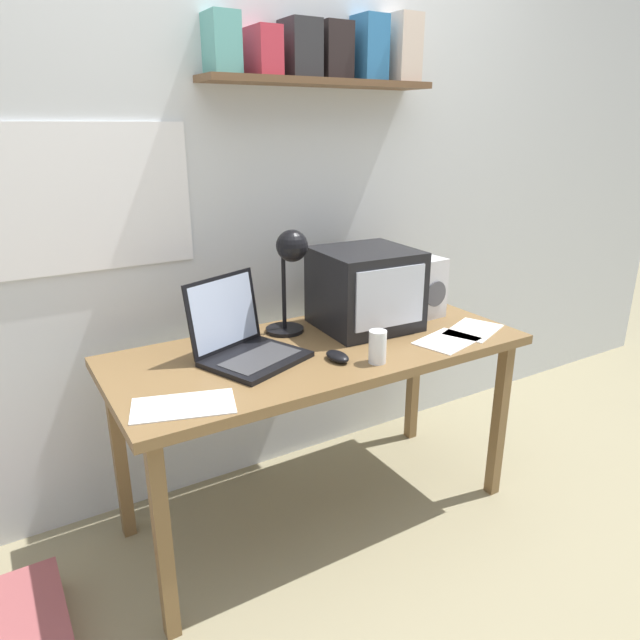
{
  "coord_description": "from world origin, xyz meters",
  "views": [
    {
      "loc": [
        -1.01,
        -1.66,
        1.49
      ],
      "look_at": [
        0.0,
        0.0,
        0.82
      ],
      "focal_mm": 32.0,
      "sensor_mm": 36.0,
      "label": 1
    }
  ],
  "objects_px": {
    "printed_handout": "(473,330)",
    "loose_paper_near_monitor": "(447,341)",
    "laptop": "(242,339)",
    "open_notebook": "(183,406)",
    "crt_monitor": "(365,289)",
    "desk_lamp": "(290,262)",
    "corner_desk": "(320,363)",
    "juice_glass": "(377,348)",
    "computer_mouse": "(337,356)",
    "space_heater": "(427,288)"
  },
  "relations": [
    {
      "from": "laptop",
      "to": "juice_glass",
      "type": "xyz_separation_m",
      "value": [
        0.37,
        -0.28,
        -0.02
      ]
    },
    {
      "from": "computer_mouse",
      "to": "loose_paper_near_monitor",
      "type": "distance_m",
      "value": 0.45
    },
    {
      "from": "juice_glass",
      "to": "loose_paper_near_monitor",
      "type": "height_order",
      "value": "juice_glass"
    },
    {
      "from": "laptop",
      "to": "computer_mouse",
      "type": "height_order",
      "value": "laptop"
    },
    {
      "from": "loose_paper_near_monitor",
      "to": "laptop",
      "type": "bearing_deg",
      "value": 160.22
    },
    {
      "from": "juice_glass",
      "to": "desk_lamp",
      "type": "bearing_deg",
      "value": 108.34
    },
    {
      "from": "corner_desk",
      "to": "loose_paper_near_monitor",
      "type": "bearing_deg",
      "value": -25.92
    },
    {
      "from": "computer_mouse",
      "to": "loose_paper_near_monitor",
      "type": "xyz_separation_m",
      "value": [
        0.45,
        -0.06,
        -0.01
      ]
    },
    {
      "from": "laptop",
      "to": "printed_handout",
      "type": "distance_m",
      "value": 0.92
    },
    {
      "from": "laptop",
      "to": "desk_lamp",
      "type": "distance_m",
      "value": 0.34
    },
    {
      "from": "laptop",
      "to": "space_heater",
      "type": "distance_m",
      "value": 0.84
    },
    {
      "from": "laptop",
      "to": "loose_paper_near_monitor",
      "type": "bearing_deg",
      "value": -41.2
    },
    {
      "from": "desk_lamp",
      "to": "space_heater",
      "type": "distance_m",
      "value": 0.62
    },
    {
      "from": "juice_glass",
      "to": "space_heater",
      "type": "distance_m",
      "value": 0.56
    },
    {
      "from": "computer_mouse",
      "to": "printed_handout",
      "type": "bearing_deg",
      "value": -2.03
    },
    {
      "from": "crt_monitor",
      "to": "space_heater",
      "type": "distance_m",
      "value": 0.29
    },
    {
      "from": "desk_lamp",
      "to": "juice_glass",
      "type": "relative_size",
      "value": 3.6
    },
    {
      "from": "laptop",
      "to": "open_notebook",
      "type": "relative_size",
      "value": 1.24
    },
    {
      "from": "printed_handout",
      "to": "loose_paper_near_monitor",
      "type": "bearing_deg",
      "value": -168.0
    },
    {
      "from": "juice_glass",
      "to": "loose_paper_near_monitor",
      "type": "bearing_deg",
      "value": 3.82
    },
    {
      "from": "loose_paper_near_monitor",
      "to": "crt_monitor",
      "type": "bearing_deg",
      "value": 118.29
    },
    {
      "from": "printed_handout",
      "to": "computer_mouse",
      "type": "bearing_deg",
      "value": 177.97
    },
    {
      "from": "laptop",
      "to": "open_notebook",
      "type": "xyz_separation_m",
      "value": [
        -0.3,
        -0.25,
        -0.07
      ]
    },
    {
      "from": "laptop",
      "to": "printed_handout",
      "type": "height_order",
      "value": "laptop"
    },
    {
      "from": "printed_handout",
      "to": "loose_paper_near_monitor",
      "type": "relative_size",
      "value": 1.08
    },
    {
      "from": "crt_monitor",
      "to": "computer_mouse",
      "type": "xyz_separation_m",
      "value": [
        -0.29,
        -0.24,
        -0.14
      ]
    },
    {
      "from": "space_heater",
      "to": "loose_paper_near_monitor",
      "type": "distance_m",
      "value": 0.32
    },
    {
      "from": "desk_lamp",
      "to": "open_notebook",
      "type": "height_order",
      "value": "desk_lamp"
    },
    {
      "from": "space_heater",
      "to": "computer_mouse",
      "type": "relative_size",
      "value": 2.28
    },
    {
      "from": "crt_monitor",
      "to": "desk_lamp",
      "type": "xyz_separation_m",
      "value": [
        -0.3,
        0.05,
        0.13
      ]
    },
    {
      "from": "desk_lamp",
      "to": "juice_glass",
      "type": "distance_m",
      "value": 0.46
    },
    {
      "from": "juice_glass",
      "to": "printed_handout",
      "type": "height_order",
      "value": "juice_glass"
    },
    {
      "from": "crt_monitor",
      "to": "loose_paper_near_monitor",
      "type": "xyz_separation_m",
      "value": [
        0.16,
        -0.3,
        -0.15
      ]
    },
    {
      "from": "juice_glass",
      "to": "open_notebook",
      "type": "bearing_deg",
      "value": 177.41
    },
    {
      "from": "laptop",
      "to": "printed_handout",
      "type": "relative_size",
      "value": 1.41
    },
    {
      "from": "desk_lamp",
      "to": "printed_handout",
      "type": "xyz_separation_m",
      "value": [
        0.64,
        -0.32,
        -0.29
      ]
    },
    {
      "from": "computer_mouse",
      "to": "loose_paper_near_monitor",
      "type": "relative_size",
      "value": 0.41
    },
    {
      "from": "crt_monitor",
      "to": "space_heater",
      "type": "height_order",
      "value": "crt_monitor"
    },
    {
      "from": "corner_desk",
      "to": "desk_lamp",
      "type": "xyz_separation_m",
      "value": [
        -0.04,
        0.15,
        0.35
      ]
    },
    {
      "from": "corner_desk",
      "to": "laptop",
      "type": "height_order",
      "value": "laptop"
    },
    {
      "from": "loose_paper_near_monitor",
      "to": "desk_lamp",
      "type": "bearing_deg",
      "value": 142.76
    },
    {
      "from": "desk_lamp",
      "to": "printed_handout",
      "type": "distance_m",
      "value": 0.77
    },
    {
      "from": "space_heater",
      "to": "open_notebook",
      "type": "distance_m",
      "value": 1.17
    },
    {
      "from": "space_heater",
      "to": "computer_mouse",
      "type": "bearing_deg",
      "value": -163.2
    },
    {
      "from": "corner_desk",
      "to": "printed_handout",
      "type": "bearing_deg",
      "value": -15.93
    },
    {
      "from": "space_heater",
      "to": "computer_mouse",
      "type": "xyz_separation_m",
      "value": [
        -0.58,
        -0.21,
        -0.11
      ]
    },
    {
      "from": "laptop",
      "to": "space_heater",
      "type": "height_order",
      "value": "laptop"
    },
    {
      "from": "crt_monitor",
      "to": "space_heater",
      "type": "bearing_deg",
      "value": -4.23
    },
    {
      "from": "crt_monitor",
      "to": "juice_glass",
      "type": "height_order",
      "value": "crt_monitor"
    },
    {
      "from": "laptop",
      "to": "loose_paper_near_monitor",
      "type": "height_order",
      "value": "laptop"
    }
  ]
}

